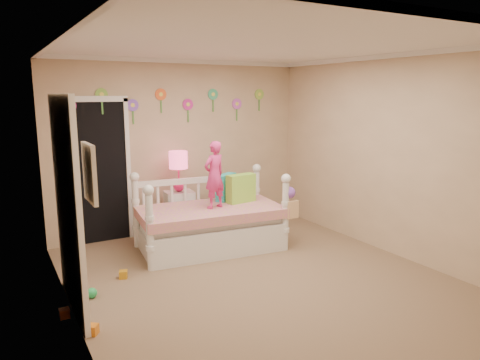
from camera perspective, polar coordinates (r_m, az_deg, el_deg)
floor at (r=5.27m, az=2.33°, el=-12.48°), size 4.00×4.50×0.01m
ceiling at (r=4.87m, az=2.58°, el=16.88°), size 4.00×4.50×0.01m
back_wall at (r=6.90m, az=-7.54°, el=4.23°), size 4.00×0.01×2.60m
left_wall at (r=4.22m, az=-21.27°, el=-0.69°), size 0.01×4.50×2.60m
right_wall at (r=6.19m, az=18.36°, el=3.01°), size 0.01×4.50×2.60m
crown_molding at (r=4.86m, az=2.58°, el=16.53°), size 4.00×4.50×0.06m
daybed at (r=6.09m, az=-3.87°, el=-4.00°), size 2.05×1.26×1.05m
pillow_turquoise at (r=6.43m, az=-1.81°, el=-0.91°), size 0.39×0.31×0.38m
pillow_lime at (r=6.29m, az=0.12°, el=-1.07°), size 0.44×0.21×0.40m
child at (r=5.93m, az=-3.30°, el=0.66°), size 0.38×0.30×0.90m
nightstand at (r=6.72m, az=-7.72°, el=-4.30°), size 0.44×0.35×0.68m
table_lamp at (r=6.57m, az=-7.88°, el=1.92°), size 0.27×0.27×0.60m
closet_doorway at (r=6.56m, az=-17.59°, el=1.12°), size 0.90×0.04×2.07m
flower_decals at (r=6.81m, az=-8.35°, el=9.52°), size 3.40×0.02×0.50m
mirror_closet at (r=4.56m, az=-21.12°, el=-3.05°), size 0.07×1.30×2.10m
wall_picture at (r=3.30m, az=-18.69°, el=0.84°), size 0.05×0.34×0.42m
hanging_bag at (r=6.05m, az=6.42°, el=-3.02°), size 0.20×0.16×0.36m
toy_scatter at (r=4.95m, az=-17.90°, el=-13.96°), size 0.93×1.38×0.11m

